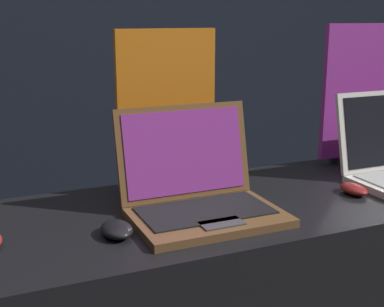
# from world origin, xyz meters

# --- Properties ---
(wall_back) EXTENTS (8.00, 0.05, 2.80)m
(wall_back) POSITION_xyz_m (0.00, 2.10, 1.40)
(wall_back) COLOR black
(wall_back) RESTS_ON ground_plane
(laptop_middle) EXTENTS (0.37, 0.31, 0.26)m
(laptop_middle) POSITION_xyz_m (0.00, 0.24, 0.97)
(laptop_middle) COLOR brown
(laptop_middle) RESTS_ON display_counter
(mouse_middle) EXTENTS (0.07, 0.10, 0.03)m
(mouse_middle) POSITION_xyz_m (-0.23, 0.19, 0.92)
(mouse_middle) COLOR black
(mouse_middle) RESTS_ON display_counter
(promo_stand_middle) EXTENTS (0.29, 0.07, 0.46)m
(promo_stand_middle) POSITION_xyz_m (0.00, 0.46, 1.12)
(promo_stand_middle) COLOR black
(promo_stand_middle) RESTS_ON display_counter
(mouse_back) EXTENTS (0.06, 0.10, 0.03)m
(mouse_back) POSITION_xyz_m (0.47, 0.21, 0.92)
(mouse_back) COLOR maroon
(mouse_back) RESTS_ON display_counter
(promo_stand_back) EXTENTS (0.31, 0.07, 0.47)m
(promo_stand_back) POSITION_xyz_m (0.71, 0.49, 1.13)
(promo_stand_back) COLOR black
(promo_stand_back) RESTS_ON display_counter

